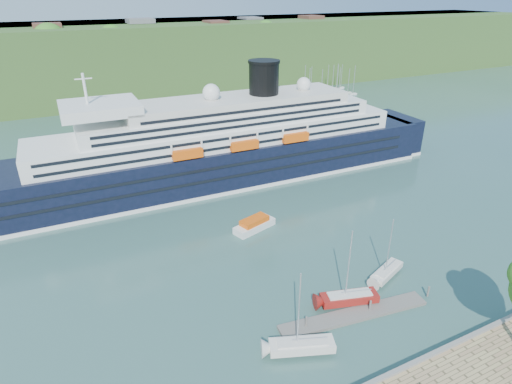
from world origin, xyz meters
name	(u,v)px	position (x,y,z in m)	size (l,w,h in m)	color
ground	(390,380)	(0.00, 0.00, 0.00)	(400.00, 400.00, 0.00)	#315750
far_hillside	(113,59)	(0.00, 145.00, 12.00)	(400.00, 50.00, 24.00)	#2C4F1F
quay_coping	(393,373)	(0.00, -0.20, 1.15)	(220.00, 0.50, 0.30)	slate
cruise_ship	(213,126)	(2.43, 52.75, 11.41)	(101.66, 14.80, 22.83)	black
floating_pontoon	(354,315)	(2.56, 8.86, 0.21)	(18.66, 2.28, 0.41)	#69645D
sailboat_white_near	(304,317)	(-5.96, 6.84, 4.89)	(7.58, 2.10, 9.78)	silver
sailboat_red	(352,271)	(3.26, 10.81, 4.98)	(7.71, 2.14, 9.96)	maroon
sailboat_white_far	(390,250)	(11.14, 13.00, 4.29)	(6.65, 1.85, 8.58)	silver
tender_launch	(254,224)	(1.02, 32.15, 0.99)	(7.18, 2.46, 1.98)	#E1530D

